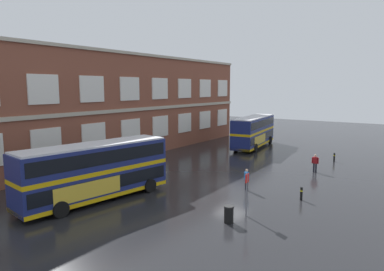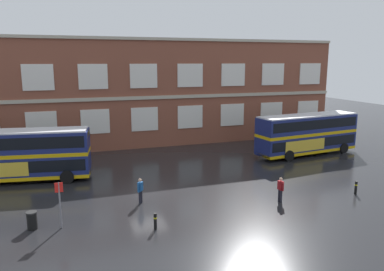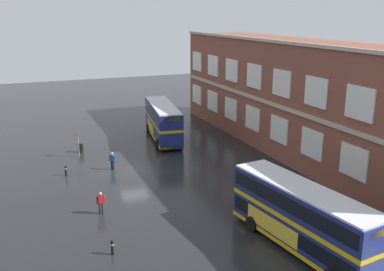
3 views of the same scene
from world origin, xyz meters
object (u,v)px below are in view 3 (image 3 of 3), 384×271
double_decker_middle (302,217)px  double_decker_near (163,121)px  second_passenger (101,202)px  station_litter_bin (81,147)px  safety_bollard_east (112,247)px  bus_stand_flag (78,142)px  safety_bollard_west (66,171)px  waiting_passenger (112,160)px

double_decker_middle → double_decker_near: bearing=-179.9°
second_passenger → station_litter_bin: size_ratio=1.65×
double_decker_near → second_passenger: (17.11, -10.55, -1.22)m
double_decker_middle → safety_bollard_east: 11.76m
double_decker_near → bus_stand_flag: size_ratio=4.17×
double_decker_near → safety_bollard_east: double_decker_near is taller
double_decker_middle → safety_bollard_west: 22.15m
double_decker_near → safety_bollard_east: 25.56m
second_passenger → station_litter_bin: 15.53m
safety_bollard_west → waiting_passenger: bearing=89.9°
safety_bollard_west → station_litter_bin: bearing=160.7°
double_decker_near → waiting_passenger: double_decker_near is taller
double_decker_near → waiting_passenger: bearing=-43.4°
double_decker_near → safety_bollard_west: (8.17, -11.99, -1.66)m
safety_bollard_east → double_decker_near: bearing=154.4°
double_decker_middle → bus_stand_flag: size_ratio=4.16×
station_litter_bin → safety_bollard_east: (21.40, -1.32, -0.03)m
double_decker_near → double_decker_middle: bearing=0.1°
waiting_passenger → safety_bollard_west: size_ratio=1.79×
waiting_passenger → bus_stand_flag: (-5.02, -2.36, 0.70)m
safety_bollard_west → bus_stand_flag: bearing=159.2°
safety_bollard_east → waiting_passenger: bearing=167.5°
bus_stand_flag → station_litter_bin: bus_stand_flag is taller
station_litter_bin → bus_stand_flag: bearing=-14.3°
waiting_passenger → double_decker_middle: bearing=22.7°
double_decker_near → safety_bollard_east: bearing=-25.6°
station_litter_bin → safety_bollard_west: bearing=-19.3°
double_decker_middle → waiting_passenger: bearing=-157.3°
double_decker_middle → safety_bollard_west: bearing=-147.0°
bus_stand_flag → safety_bollard_east: bearing=-2.7°
station_litter_bin → safety_bollard_west: (6.56, -2.29, -0.03)m
waiting_passenger → second_passenger: 9.37m
station_litter_bin → safety_bollard_east: station_litter_bin is taller
bus_stand_flag → station_litter_bin: 1.95m
double_decker_middle → waiting_passenger: size_ratio=6.61×
second_passenger → safety_bollard_east: bearing=-4.5°
double_decker_near → double_decker_middle: (26.70, 0.03, 0.00)m
second_passenger → station_litter_bin: (-15.51, 0.85, -0.41)m
station_litter_bin → safety_bollard_east: bearing=-3.5°
double_decker_middle → second_passenger: bearing=-132.2°
safety_bollard_west → double_decker_near: bearing=124.3°
double_decker_near → second_passenger: bearing=-31.7°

